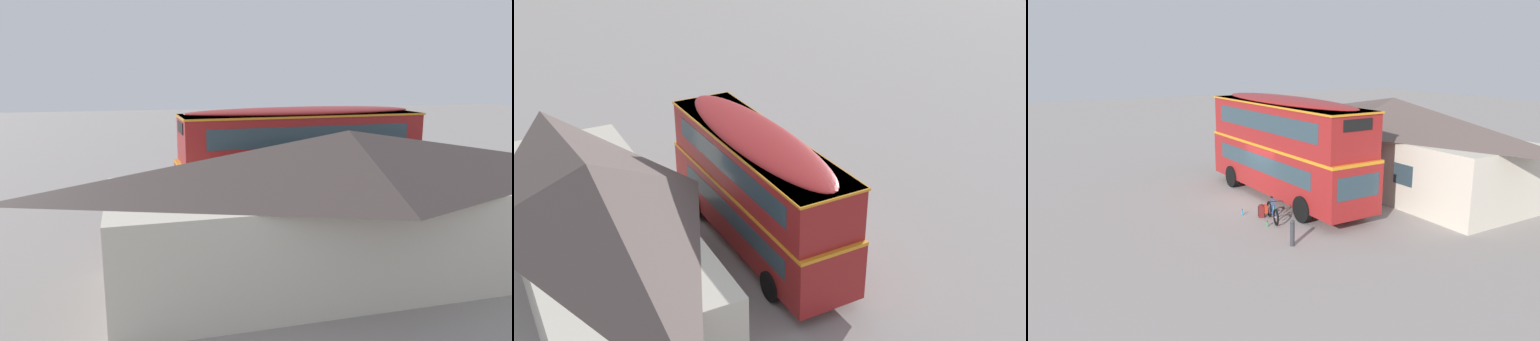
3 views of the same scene
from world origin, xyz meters
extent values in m
plane|color=gray|center=(0.00, 0.00, 0.00)|extent=(120.00, 120.00, 0.00)
cylinder|color=black|center=(3.28, 2.68, 0.55)|extent=(1.11, 0.33, 1.10)
cylinder|color=black|center=(3.39, 0.30, 0.55)|extent=(1.11, 0.33, 1.10)
cylinder|color=black|center=(-3.13, 2.39, 0.55)|extent=(1.11, 0.33, 1.10)
cylinder|color=black|center=(-3.02, 0.01, 0.55)|extent=(1.11, 0.33, 1.10)
cube|color=maroon|center=(0.13, 1.35, 1.52)|extent=(10.45, 2.96, 2.10)
cube|color=orange|center=(0.13, 1.35, 2.60)|extent=(10.47, 2.98, 0.12)
cube|color=maroon|center=(0.13, 1.35, 3.58)|extent=(10.14, 2.90, 1.90)
ellipsoid|color=maroon|center=(0.13, 1.35, 4.61)|extent=(9.93, 2.84, 0.36)
cube|color=#2D424C|center=(5.28, 1.58, 1.77)|extent=(0.15, 2.05, 0.90)
cube|color=black|center=(5.14, 1.57, 4.10)|extent=(0.12, 1.38, 0.44)
cube|color=#2D424C|center=(-0.02, 0.10, 1.82)|extent=(8.07, 0.40, 0.76)
cube|color=#2D424C|center=(0.18, 0.13, 3.73)|extent=(8.48, 0.42, 0.80)
cube|color=#2D424C|center=(-0.13, 2.58, 1.82)|extent=(8.07, 0.40, 0.76)
cube|color=#2D424C|center=(0.07, 2.56, 3.73)|extent=(8.48, 0.42, 0.80)
cube|color=orange|center=(0.13, 1.35, 4.49)|extent=(10.24, 2.98, 0.08)
torus|color=black|center=(3.18, -0.82, 0.34)|extent=(0.68, 0.24, 0.68)
torus|color=black|center=(2.12, -0.56, 0.34)|extent=(0.68, 0.24, 0.68)
cylinder|color=#B2B2B7|center=(3.18, -0.82, 0.34)|extent=(0.07, 0.11, 0.05)
cylinder|color=#B2B2B7|center=(2.12, -0.56, 0.34)|extent=(0.07, 0.11, 0.05)
cylinder|color=#234C99|center=(2.90, -0.75, 0.61)|extent=(0.49, 0.15, 0.67)
cylinder|color=#234C99|center=(2.83, -0.73, 0.94)|extent=(0.60, 0.18, 0.04)
cylinder|color=#234C99|center=(2.60, -0.68, 0.61)|extent=(0.18, 0.08, 0.67)
cylinder|color=#234C99|center=(2.39, -0.63, 0.31)|extent=(0.56, 0.16, 0.09)
cylinder|color=#234C99|center=(2.33, -0.61, 0.64)|extent=(0.44, 0.13, 0.61)
cylinder|color=#234C99|center=(3.15, -0.81, 0.64)|extent=(0.10, 0.05, 0.60)
cylinder|color=black|center=(3.12, -0.80, 0.98)|extent=(0.14, 0.45, 0.03)
ellipsoid|color=black|center=(2.51, -0.65, 0.97)|extent=(0.28, 0.16, 0.06)
cube|color=red|center=(2.10, -0.72, 0.36)|extent=(0.31, 0.20, 0.32)
cylinder|color=green|center=(2.90, -0.75, 0.61)|extent=(0.07, 0.07, 0.18)
cube|color=maroon|center=(1.99, -0.86, 0.25)|extent=(0.38, 0.34, 0.50)
ellipsoid|color=maroon|center=(1.99, -0.86, 0.50)|extent=(0.36, 0.33, 0.10)
cube|color=#471111|center=(2.05, -0.75, 0.17)|extent=(0.21, 0.13, 0.17)
cylinder|color=black|center=(1.86, -0.94, 0.25)|extent=(0.05, 0.05, 0.40)
cylinder|color=black|center=(2.01, -1.01, 0.25)|extent=(0.05, 0.05, 0.40)
cylinder|color=green|center=(3.15, -1.19, 0.11)|extent=(0.07, 0.07, 0.21)
cylinder|color=black|center=(3.15, -1.19, 0.23)|extent=(0.04, 0.04, 0.03)
cylinder|color=#338CBF|center=(1.38, -1.47, 0.12)|extent=(0.07, 0.07, 0.23)
cylinder|color=black|center=(1.38, -1.47, 0.24)|extent=(0.04, 0.04, 0.03)
cube|color=beige|center=(0.70, 7.29, 1.48)|extent=(14.06, 5.39, 2.95)
pyramid|color=brown|center=(0.70, 7.29, 3.75)|extent=(14.47, 5.80, 1.59)
cube|color=#3D2319|center=(0.76, 4.74, 1.05)|extent=(1.10, 0.06, 2.10)
cube|color=#2D424C|center=(-2.73, 4.66, 1.62)|extent=(1.10, 0.06, 0.90)
cube|color=#2D424C|center=(4.24, 4.81, 1.62)|extent=(1.10, 0.06, 0.90)
cylinder|color=#333338|center=(5.33, -1.33, 0.42)|extent=(0.16, 0.16, 0.85)
sphere|color=#333338|center=(5.33, -1.33, 0.89)|extent=(0.16, 0.16, 0.16)
camera|label=1|loc=(6.72, 20.40, 6.27)|focal=33.90mm
camera|label=2|loc=(-18.86, 10.22, 13.60)|focal=44.69mm
camera|label=3|loc=(19.01, -9.39, 6.55)|focal=33.54mm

